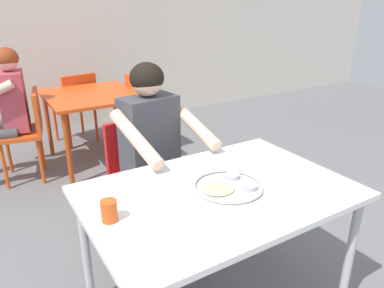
# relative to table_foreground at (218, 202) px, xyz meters

# --- Properties ---
(table_foreground) EXTENTS (1.26, 0.86, 0.73)m
(table_foreground) POSITION_rel_table_foreground_xyz_m (0.00, 0.00, 0.00)
(table_foreground) COLOR white
(table_foreground) RESTS_ON ground
(thali_tray) EXTENTS (0.34, 0.34, 0.03)m
(thali_tray) POSITION_rel_table_foreground_xyz_m (0.05, -0.01, 0.08)
(thali_tray) COLOR #B7BABF
(thali_tray) RESTS_ON table_foreground
(drinking_cup) EXTENTS (0.07, 0.07, 0.09)m
(drinking_cup) POSITION_rel_table_foreground_xyz_m (-0.53, 0.02, 0.12)
(drinking_cup) COLOR #D84C19
(drinking_cup) RESTS_ON table_foreground
(chair_foreground) EXTENTS (0.47, 0.47, 0.84)m
(chair_foreground) POSITION_rel_table_foreground_xyz_m (-0.04, 0.84, -0.18)
(chair_foreground) COLOR red
(chair_foreground) RESTS_ON ground
(diner_foreground) EXTENTS (0.55, 0.59, 1.25)m
(diner_foreground) POSITION_rel_table_foreground_xyz_m (-0.01, 0.62, 0.07)
(diner_foreground) COLOR black
(diner_foreground) RESTS_ON ground
(table_background_red) EXTENTS (0.87, 0.96, 0.73)m
(table_background_red) POSITION_rel_table_foreground_xyz_m (0.08, 2.27, -0.02)
(table_background_red) COLOR #E04C19
(table_background_red) RESTS_ON ground
(chair_red_left) EXTENTS (0.46, 0.51, 0.83)m
(chair_red_left) POSITION_rel_table_foreground_xyz_m (-0.55, 2.23, -0.17)
(chair_red_left) COLOR #D14918
(chair_red_left) RESTS_ON ground
(chair_red_right) EXTENTS (0.41, 0.43, 0.84)m
(chair_red_right) POSITION_rel_table_foreground_xyz_m (0.66, 2.31, -0.17)
(chair_red_right) COLOR #DE4B17
(chair_red_right) RESTS_ON ground
(chair_red_far) EXTENTS (0.50, 0.51, 0.82)m
(chair_red_far) POSITION_rel_table_foreground_xyz_m (0.08, 2.91, -0.18)
(chair_red_far) COLOR #E0471A
(chair_red_far) RESTS_ON ground
(patron_background) EXTENTS (0.60, 0.56, 1.21)m
(patron_background) POSITION_rel_table_foreground_xyz_m (-0.71, 2.29, 0.06)
(patron_background) COLOR #3E3E3E
(patron_background) RESTS_ON ground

